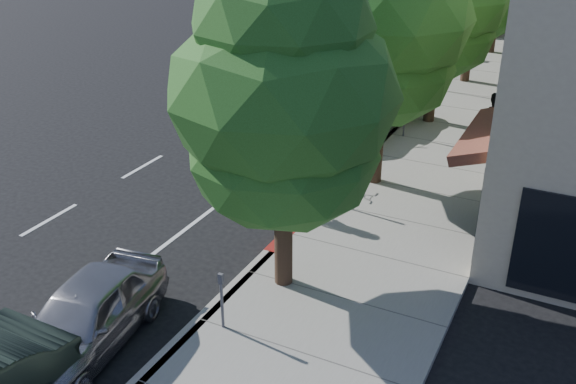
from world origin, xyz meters
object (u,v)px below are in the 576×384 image
Objects in this scene: white_pickup at (409,51)px; dark_suv_far at (485,16)px; street_tree_0 at (283,99)px; near_car_a at (86,316)px; silver_suv at (359,112)px; street_tree_1 at (384,22)px; cyclist at (283,183)px; bicycle at (311,170)px; dark_sedan at (376,78)px; pedestrian at (492,119)px.

dark_suv_far reaches higher than white_pickup.
near_car_a is at bearing -125.47° from street_tree_0.
dark_suv_far is (0.54, 19.75, 0.14)m from silver_suv.
street_tree_1 is 6.06m from silver_suv.
white_pickup is (-3.10, 19.53, -3.57)m from street_tree_0.
bicycle is at bearing -28.19° from cyclist.
silver_suv is (-0.44, 6.89, -0.17)m from cyclist.
dark_sedan is at bearing 5.58° from bicycle.
pedestrian reaches higher than dark_suv_far.
dark_suv_far is at bearing 92.87° from street_tree_0.
bicycle is 5.02m from silver_suv.
near_car_a is at bearing -96.82° from dark_suv_far.
street_tree_1 is 10.66m from near_car_a.
pedestrian reaches higher than white_pickup.
street_tree_1 is 24.12m from dark_suv_far.
pedestrian is at bearing -30.48° from dark_sedan.
near_car_a is (0.61, -23.03, -0.12)m from white_pickup.
bicycle is (-1.65, -1.00, -4.27)m from street_tree_1.
silver_suv is at bearing -96.67° from dark_suv_far.
dark_suv_far is (0.15, 24.75, 0.34)m from bicycle.
street_tree_0 reaches higher than dark_suv_far.
cyclist is at bearing -76.04° from dark_sedan.
silver_suv is (-2.04, 4.00, -4.06)m from street_tree_1.
bicycle is (-0.05, 1.89, -0.37)m from cyclist.
pedestrian is (2.48, 10.54, -3.34)m from street_tree_0.
white_pickup is at bearing -24.39° from cyclist.
near_car_a reaches higher than dark_sedan.
pedestrian is at bearing 14.05° from silver_suv.
silver_suv is 9.59m from white_pickup.
near_car_a is 14.90m from pedestrian.
dark_sedan is at bearing -83.03° from white_pickup.
dark_sedan is 2.30× the size of pedestrian.
near_car_a is (-0.46, -13.50, -0.07)m from silver_suv.
near_car_a is (-1.00, -33.25, -0.20)m from dark_suv_far.
street_tree_1 is at bearing 67.51° from near_car_a.
street_tree_1 is at bearing -63.90° from dark_sedan.
cyclist is 11.75m from dark_sedan.
street_tree_0 reaches higher than pedestrian.
cyclist is at bearing 178.54° from bicycle.
silver_suv is 3.05× the size of pedestrian.
street_tree_0 is 1.27× the size of white_pickup.
silver_suv is at bearing 117.00° from street_tree_1.
white_pickup is (-3.10, 13.53, -4.01)m from street_tree_1.
bicycle is at bearing 76.53° from near_car_a.
silver_suv is at bearing 1.59° from bicycle.
street_tree_1 reaches higher than street_tree_0.
cyclist is 0.46× the size of near_car_a.
white_pickup is at bearing -104.02° from dark_suv_far.
pedestrian is (5.58, -4.22, 0.37)m from dark_sedan.
dark_sedan is 7.01m from pedestrian.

